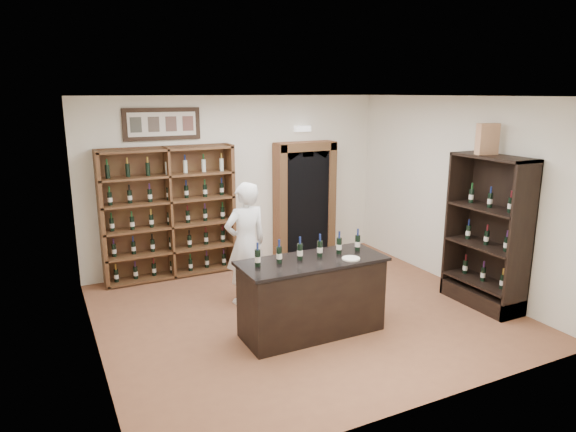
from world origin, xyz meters
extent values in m
plane|color=brown|center=(0.00, 0.00, 0.00)|extent=(5.50, 5.50, 0.00)
plane|color=white|center=(0.00, 0.00, 3.00)|extent=(5.50, 5.50, 0.00)
cube|color=beige|center=(0.00, 2.50, 1.50)|extent=(5.50, 0.04, 3.00)
cube|color=beige|center=(-2.75, 0.00, 1.50)|extent=(0.04, 5.00, 3.00)
cube|color=beige|center=(2.75, 0.00, 1.50)|extent=(0.04, 5.00, 3.00)
cube|color=brown|center=(-1.30, 2.47, 1.10)|extent=(2.20, 0.02, 2.20)
cube|color=brown|center=(-2.37, 2.29, 1.10)|extent=(0.06, 0.38, 2.20)
cube|color=brown|center=(-0.23, 2.29, 1.10)|extent=(0.06, 0.38, 2.20)
cube|color=brown|center=(-1.30, 2.29, 1.10)|extent=(0.04, 0.38, 2.20)
cube|color=brown|center=(-1.30, 2.29, 0.04)|extent=(2.18, 0.38, 0.04)
cube|color=brown|center=(-1.30, 2.29, 0.46)|extent=(2.18, 0.38, 0.04)
cube|color=brown|center=(-1.30, 2.29, 0.89)|extent=(2.18, 0.38, 0.03)
cube|color=brown|center=(-1.30, 2.29, 1.31)|extent=(2.18, 0.38, 0.04)
cube|color=brown|center=(-1.30, 2.29, 1.74)|extent=(2.18, 0.38, 0.04)
cube|color=brown|center=(-1.30, 2.29, 2.16)|extent=(2.18, 0.38, 0.04)
cube|color=black|center=(-1.30, 2.47, 2.55)|extent=(1.25, 0.04, 0.52)
cube|color=black|center=(1.25, 2.34, 1.06)|extent=(0.97, 0.29, 2.05)
cube|color=#98653B|center=(0.74, 2.32, 1.07)|extent=(0.14, 0.35, 2.15)
cube|color=#98653B|center=(1.76, 2.32, 1.07)|extent=(0.14, 0.35, 2.15)
cube|color=#98653B|center=(1.25, 2.32, 2.09)|extent=(1.15, 0.35, 0.16)
cube|color=white|center=(1.25, 2.42, 2.40)|extent=(0.30, 0.10, 0.10)
cube|color=black|center=(-0.20, -0.60, 0.47)|extent=(1.80, 0.70, 0.94)
cube|color=black|center=(-0.20, -0.60, 0.98)|extent=(1.88, 0.78, 0.04)
cylinder|color=black|center=(-0.92, -0.54, 1.10)|extent=(0.07, 0.07, 0.21)
cylinder|color=beige|center=(-0.92, -0.54, 1.09)|extent=(0.07, 0.07, 0.07)
cylinder|color=navy|center=(-0.92, -0.54, 1.25)|extent=(0.03, 0.03, 0.09)
cylinder|color=black|center=(-0.63, -0.54, 1.10)|extent=(0.07, 0.07, 0.21)
cylinder|color=beige|center=(-0.63, -0.54, 1.09)|extent=(0.07, 0.07, 0.07)
cylinder|color=navy|center=(-0.63, -0.54, 1.25)|extent=(0.03, 0.03, 0.09)
cylinder|color=black|center=(-0.34, -0.54, 1.10)|extent=(0.07, 0.07, 0.21)
cylinder|color=beige|center=(-0.34, -0.54, 1.09)|extent=(0.07, 0.07, 0.07)
cylinder|color=navy|center=(-0.34, -0.54, 1.25)|extent=(0.03, 0.03, 0.09)
cylinder|color=black|center=(-0.06, -0.54, 1.10)|extent=(0.07, 0.07, 0.21)
cylinder|color=beige|center=(-0.06, -0.54, 1.09)|extent=(0.07, 0.07, 0.07)
cylinder|color=navy|center=(-0.06, -0.54, 1.25)|extent=(0.03, 0.03, 0.09)
cylinder|color=black|center=(0.23, -0.54, 1.10)|extent=(0.07, 0.07, 0.21)
cylinder|color=beige|center=(0.23, -0.54, 1.09)|extent=(0.07, 0.07, 0.07)
cylinder|color=navy|center=(0.23, -0.54, 1.25)|extent=(0.03, 0.03, 0.09)
cylinder|color=black|center=(0.52, -0.54, 1.10)|extent=(0.07, 0.07, 0.21)
cylinder|color=beige|center=(0.52, -0.54, 1.09)|extent=(0.07, 0.07, 0.07)
cylinder|color=navy|center=(0.52, -0.54, 1.25)|extent=(0.03, 0.03, 0.09)
cube|color=black|center=(2.72, -0.90, 1.10)|extent=(0.02, 1.20, 2.20)
cube|color=black|center=(2.49, -1.48, 1.10)|extent=(0.48, 0.04, 2.20)
cube|color=black|center=(2.49, -0.32, 1.10)|extent=(0.48, 0.04, 2.20)
cube|color=black|center=(2.49, -0.90, 2.18)|extent=(0.48, 1.20, 0.04)
cube|color=black|center=(2.49, -0.90, 0.12)|extent=(0.48, 1.20, 0.24)
cube|color=black|center=(2.49, -0.90, 0.35)|extent=(0.48, 1.16, 0.03)
cube|color=black|center=(2.49, -0.90, 0.90)|extent=(0.48, 1.16, 0.03)
cube|color=black|center=(2.49, -0.90, 1.45)|extent=(0.48, 1.16, 0.03)
imported|color=white|center=(-0.58, 0.71, 0.91)|extent=(0.70, 0.50, 1.82)
cylinder|color=beige|center=(0.24, -0.81, 1.01)|extent=(0.23, 0.23, 0.02)
cube|color=tan|center=(2.48, -0.76, 2.42)|extent=(0.33, 0.19, 0.43)
camera|label=1|loc=(-3.20, -5.97, 3.05)|focal=32.00mm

